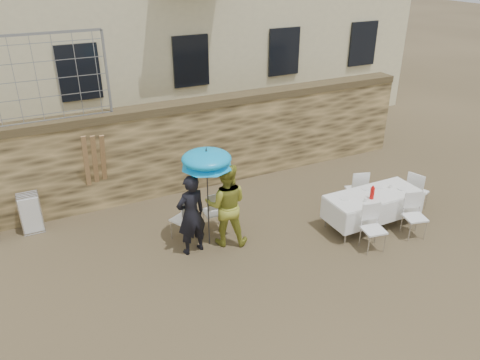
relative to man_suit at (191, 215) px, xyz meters
name	(u,v)px	position (x,y,z in m)	size (l,w,h in m)	color
ground	(276,311)	(0.63, -2.25, -0.84)	(80.00, 80.00, 0.00)	brown
stone_wall	(175,148)	(0.63, 2.75, 0.26)	(13.00, 0.50, 2.20)	olive
chain_link_fence	(26,81)	(-2.37, 2.75, 2.26)	(3.20, 0.06, 1.80)	gray
man_suit	(191,215)	(0.00, 0.00, 0.00)	(0.62, 0.40, 1.69)	black
woman_dress	(226,205)	(0.75, 0.00, 0.04)	(0.86, 0.67, 1.77)	#CED03F
umbrella	(207,162)	(0.40, 0.10, 1.01)	(1.00, 1.00, 1.97)	#3F3F44
couple_chair_left	(183,218)	(0.00, 0.55, -0.36)	(0.48, 0.48, 0.96)	white
couple_chair_right	(214,210)	(0.70, 0.55, -0.36)	(0.48, 0.48, 0.96)	white
banquet_table	(374,195)	(3.88, -0.78, -0.11)	(2.10, 0.85, 0.78)	white
soda_bottle	(372,193)	(3.68, -0.93, 0.06)	(0.09, 0.09, 0.26)	red
table_chair_front_left	(374,229)	(3.28, -1.53, -0.36)	(0.48, 0.48, 0.96)	white
table_chair_front_right	(415,216)	(4.38, -1.53, -0.36)	(0.48, 0.48, 0.96)	white
table_chair_back	(356,189)	(4.08, 0.02, -0.36)	(0.48, 0.48, 0.96)	white
table_chair_side	(417,191)	(5.28, -0.68, -0.36)	(0.48, 0.48, 0.96)	white
chair_stack_right	(30,209)	(-2.81, 2.36, -0.38)	(0.46, 0.47, 0.92)	white
wood_planks	(102,171)	(-1.21, 2.43, 0.16)	(0.70, 0.20, 2.00)	#A37749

